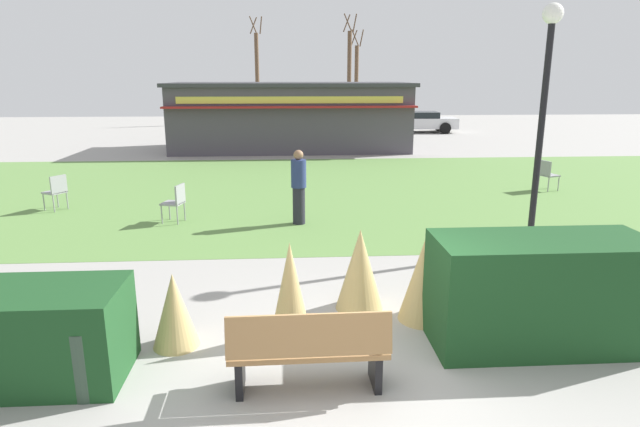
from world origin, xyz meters
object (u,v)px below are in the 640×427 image
food_kiosk (291,116)px  parked_car_west_slot (231,122)px  cafe_chair_center (56,190)px  tree_right_bg (257,76)px  lamppost_mid (544,102)px  tree_left_bg (349,76)px  cafe_chair_west (176,200)px  parked_car_center_slot (320,122)px  tree_center_bg (356,82)px  parked_car_east_slot (419,121)px  park_bench (309,350)px  trash_bin (88,358)px  cafe_chair_east (547,173)px  person_strolling (299,187)px

food_kiosk → parked_car_west_slot: bearing=116.1°
cafe_chair_center → tree_right_bg: 25.51m
lamppost_mid → tree_left_bg: (-0.35, 27.07, 0.39)m
cafe_chair_west → tree_left_bg: bearing=74.5°
parked_car_center_slot → tree_center_bg: 8.04m
cafe_chair_center → tree_center_bg: tree_center_bg is taller
parked_car_east_slot → tree_right_bg: size_ratio=0.60×
parked_car_east_slot → food_kiosk: bearing=-137.8°
park_bench → food_kiosk: 19.57m
food_kiosk → park_bench: bearing=-90.1°
trash_bin → park_bench: bearing=-3.6°
lamppost_mid → tree_center_bg: tree_center_bg is taller
cafe_chair_east → tree_left_bg: (-3.29, 21.70, 2.68)m
tree_right_bg → tree_center_bg: 6.97m
park_bench → tree_left_bg: (4.10, 31.55, 2.73)m
trash_bin → tree_center_bg: 34.34m
parked_car_east_slot → tree_left_bg: tree_left_bg is taller
parked_car_west_slot → parked_car_east_slot: bearing=0.0°
parked_car_west_slot → park_bench: bearing=-82.7°
cafe_chair_center → tree_center_bg: bearing=66.9°
cafe_chair_center → parked_car_east_slot: parked_car_east_slot is taller
lamppost_mid → cafe_chair_center: (-10.38, 3.87, -2.29)m
lamppost_mid → parked_car_east_slot: bearing=81.5°
trash_bin → cafe_chair_east: 13.74m
park_bench → tree_right_bg: 33.60m
tree_left_bg → tree_center_bg: bearing=70.1°
cafe_chair_east → tree_right_bg: size_ratio=0.12×
cafe_chair_east → tree_left_bg: 22.11m
parked_car_east_slot → tree_right_bg: 12.28m
lamppost_mid → tree_left_bg: size_ratio=0.63×
person_strolling → cafe_chair_east: bearing=64.4°
cafe_chair_west → parked_car_west_slot: parked_car_west_slot is taller
food_kiosk → person_strolling: food_kiosk is taller
lamppost_mid → parked_car_center_slot: bearing=96.8°
lamppost_mid → parked_car_west_slot: lamppost_mid is taller
cafe_chair_east → cafe_chair_center: (-13.32, -1.50, 0.00)m
parked_car_west_slot → tree_center_bg: 11.10m
cafe_chair_center → person_strolling: size_ratio=0.53×
food_kiosk → parked_car_west_slot: food_kiosk is taller
cafe_chair_center → parked_car_east_slot: size_ratio=0.21×
parked_car_center_slot → parked_car_west_slot: bearing=-180.0°
trash_bin → parked_car_west_slot: bearing=92.3°
tree_left_bg → parked_car_west_slot: bearing=-146.0°
parked_car_center_slot → cafe_chair_east: bearing=-71.5°
cafe_chair_east → park_bench: bearing=-126.9°
parked_car_east_slot → tree_center_bg: size_ratio=0.68×
cafe_chair_west → person_strolling: 2.83m
parked_car_center_slot → park_bench: bearing=-93.9°
cafe_chair_center → parked_car_west_slot: size_ratio=0.21×
food_kiosk → cafe_chair_west: size_ratio=11.97×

